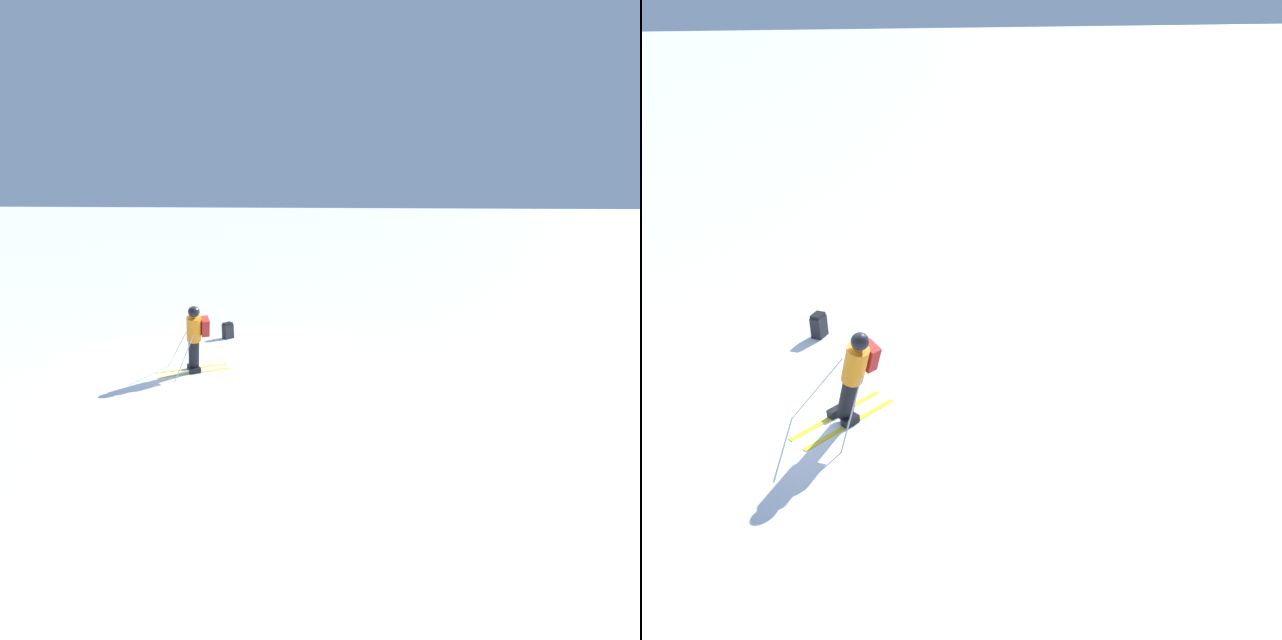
{
  "view_description": "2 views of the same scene",
  "coord_description": "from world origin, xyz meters",
  "views": [
    {
      "loc": [
        11.79,
        4.87,
        4.32
      ],
      "look_at": [
        0.56,
        3.22,
        1.45
      ],
      "focal_mm": 28.0,
      "sensor_mm": 36.0,
      "label": 1
    },
    {
      "loc": [
        8.89,
        -0.56,
        6.0
      ],
      "look_at": [
        0.13,
        2.11,
        1.29
      ],
      "focal_mm": 35.0,
      "sensor_mm": 36.0,
      "label": 2
    }
  ],
  "objects": [
    {
      "name": "ground_plane",
      "position": [
        0.0,
        0.0,
        0.0
      ],
      "size": [
        300.0,
        300.0,
        0.0
      ],
      "primitive_type": "plane",
      "color": "white"
    },
    {
      "name": "spare_backpack",
      "position": [
        -2.41,
        -0.09,
        0.24
      ],
      "size": [
        0.37,
        0.35,
        0.5
      ],
      "rotation": [
        0.0,
        0.0,
        5.65
      ],
      "color": "black",
      "rests_on": "ground"
    },
    {
      "name": "skier",
      "position": [
        0.82,
        0.21,
        1.01
      ],
      "size": [
        1.49,
        1.75,
        1.84
      ],
      "rotation": [
        0.0,
        0.0,
        0.55
      ],
      "color": "yellow",
      "rests_on": "ground"
    }
  ]
}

